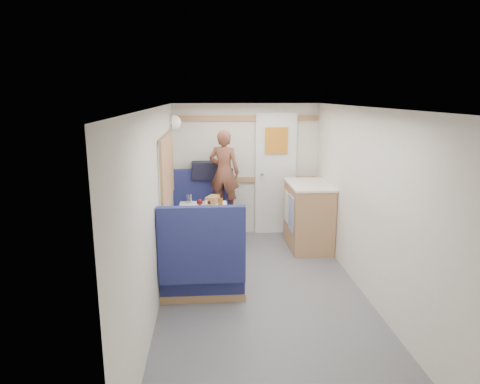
{
  "coord_description": "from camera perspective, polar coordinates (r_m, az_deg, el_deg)",
  "views": [
    {
      "loc": [
        -0.56,
        -4.16,
        2.13
      ],
      "look_at": [
        -0.19,
        0.9,
        0.97
      ],
      "focal_mm": 32.0,
      "sensor_mm": 36.0,
      "label": 1
    }
  ],
  "objects": [
    {
      "name": "tumbler_mid",
      "position": [
        5.71,
        -6.79,
        -0.91
      ],
      "size": [
        0.07,
        0.07,
        0.11
      ],
      "primitive_type": "cylinder",
      "color": "white",
      "rests_on": "dinette_table"
    },
    {
      "name": "beer_glass",
      "position": [
        5.54,
        -2.63,
        -1.33
      ],
      "size": [
        0.06,
        0.06,
        0.09
      ],
      "primitive_type": "cylinder",
      "color": "brown",
      "rests_on": "dinette_table"
    },
    {
      "name": "oak_trim_low",
      "position": [
        6.54,
        0.83,
        1.63
      ],
      "size": [
        2.15,
        0.02,
        0.08
      ],
      "primitive_type": "cube",
      "color": "#A37149",
      "rests_on": "wall_back"
    },
    {
      "name": "cheese_block",
      "position": [
        5.15,
        -3.45,
        -2.57
      ],
      "size": [
        0.11,
        0.09,
        0.04
      ],
      "primitive_type": "cube",
      "rotation": [
        0.0,
        0.0,
        -0.3
      ],
      "color": "#F4DE8D",
      "rests_on": "tray"
    },
    {
      "name": "tumbler_left",
      "position": [
        5.02,
        -6.37,
        -2.83
      ],
      "size": [
        0.07,
        0.07,
        0.11
      ],
      "primitive_type": "cylinder",
      "color": "white",
      "rests_on": "dinette_table"
    },
    {
      "name": "person",
      "position": [
        6.08,
        -2.14,
        2.68
      ],
      "size": [
        0.5,
        0.4,
        1.2
      ],
      "primitive_type": "imported",
      "rotation": [
        0.0,
        0.0,
        2.85
      ],
      "color": "brown",
      "rests_on": "bench_far"
    },
    {
      "name": "bread_loaf",
      "position": [
        5.66,
        -3.7,
        -1.03
      ],
      "size": [
        0.2,
        0.26,
        0.1
      ],
      "primitive_type": "cube",
      "rotation": [
        0.0,
        0.0,
        -0.39
      ],
      "color": "olive",
      "rests_on": "dinette_table"
    },
    {
      "name": "pepper_grinder",
      "position": [
        5.4,
        -4.17,
        -1.73
      ],
      "size": [
        0.04,
        0.04,
        0.1
      ],
      "primitive_type": "cylinder",
      "color": "black",
      "rests_on": "dinette_table"
    },
    {
      "name": "galley_counter",
      "position": [
        6.11,
        9.06,
        -3.06
      ],
      "size": [
        0.57,
        0.92,
        0.92
      ],
      "color": "#A37149",
      "rests_on": "floor"
    },
    {
      "name": "side_window",
      "position": [
        5.26,
        -9.77,
        3.11
      ],
      "size": [
        0.04,
        1.3,
        0.72
      ],
      "primitive_type": "cube",
      "color": "#A6B59A",
      "rests_on": "wall_left"
    },
    {
      "name": "oak_trim_high",
      "position": [
        6.43,
        0.86,
        9.79
      ],
      "size": [
        2.15,
        0.02,
        0.08
      ],
      "primitive_type": "cube",
      "color": "#A37149",
      "rests_on": "wall_back"
    },
    {
      "name": "bench_near",
      "position": [
        4.67,
        -4.99,
        -10.19
      ],
      "size": [
        0.9,
        0.59,
        1.05
      ],
      "color": "#191F51",
      "rests_on": "floor"
    },
    {
      "name": "salt_grinder",
      "position": [
        5.47,
        -4.5,
        -1.58
      ],
      "size": [
        0.03,
        0.03,
        0.09
      ],
      "primitive_type": "cylinder",
      "color": "white",
      "rests_on": "dinette_table"
    },
    {
      "name": "dome_light",
      "position": [
        6.04,
        -8.82,
        9.16
      ],
      "size": [
        0.2,
        0.2,
        0.2
      ],
      "primitive_type": "sphere",
      "color": "white",
      "rests_on": "wall_left"
    },
    {
      "name": "ceiling",
      "position": [
        4.2,
        3.59,
        11.13
      ],
      "size": [
        4.5,
        4.5,
        0.0
      ],
      "primitive_type": "plane",
      "rotation": [
        3.14,
        0.0,
        0.0
      ],
      "color": "silver",
      "rests_on": "wall_back"
    },
    {
      "name": "bench_far",
      "position": [
        6.3,
        -4.81,
        -4.02
      ],
      "size": [
        0.9,
        0.59,
        1.05
      ],
      "color": "#191F51",
      "rests_on": "floor"
    },
    {
      "name": "wine_glass",
      "position": [
        5.21,
        -5.4,
        -1.44
      ],
      "size": [
        0.08,
        0.08,
        0.17
      ],
      "color": "white",
      "rests_on": "dinette_table"
    },
    {
      "name": "dinette_table",
      "position": [
        5.39,
        -4.94,
        -3.98
      ],
      "size": [
        0.62,
        0.92,
        0.72
      ],
      "color": "white",
      "rests_on": "floor"
    },
    {
      "name": "floor",
      "position": [
        4.71,
        3.24,
        -13.99
      ],
      "size": [
        4.5,
        4.5,
        0.0
      ],
      "primitive_type": "plane",
      "color": "#515156",
      "rests_on": "ground"
    },
    {
      "name": "wall_right",
      "position": [
        4.62,
        17.06,
        -1.8
      ],
      "size": [
        0.02,
        4.5,
        2.0
      ],
      "primitive_type": "cube",
      "color": "silver",
      "rests_on": "floor"
    },
    {
      "name": "tray",
      "position": [
        5.28,
        -3.48,
        -2.49
      ],
      "size": [
        0.33,
        0.38,
        0.02
      ],
      "primitive_type": "cube",
      "rotation": [
        0.0,
        0.0,
        0.26
      ],
      "color": "white",
      "rests_on": "dinette_table"
    },
    {
      "name": "rear_door",
      "position": [
        6.56,
        4.76,
        2.71
      ],
      "size": [
        0.62,
        0.12,
        1.86
      ],
      "color": "white",
      "rests_on": "wall_back"
    },
    {
      "name": "ledge",
      "position": [
        6.41,
        -4.88,
        1.62
      ],
      "size": [
        0.9,
        0.14,
        0.04
      ],
      "primitive_type": "cube",
      "color": "#A37149",
      "rests_on": "bench_far"
    },
    {
      "name": "wall_back",
      "position": [
        6.54,
        0.82,
        2.96
      ],
      "size": [
        2.2,
        0.02,
        2.0
      ],
      "primitive_type": "cube",
      "color": "silver",
      "rests_on": "floor"
    },
    {
      "name": "duffel_bag",
      "position": [
        6.38,
        -4.03,
        2.92
      ],
      "size": [
        0.54,
        0.28,
        0.25
      ],
      "primitive_type": "cube",
      "rotation": [
        0.0,
        0.0,
        0.05
      ],
      "color": "black",
      "rests_on": "ledge"
    },
    {
      "name": "wall_left",
      "position": [
        4.35,
        -11.14,
        -2.39
      ],
      "size": [
        0.02,
        4.5,
        2.0
      ],
      "primitive_type": "cube",
      "color": "silver",
      "rests_on": "floor"
    },
    {
      "name": "orange_fruit",
      "position": [
        5.26,
        -4.29,
        -2.04
      ],
      "size": [
        0.08,
        0.08,
        0.08
      ],
      "primitive_type": "sphere",
      "color": "#ED580A",
      "rests_on": "tray"
    }
  ]
}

